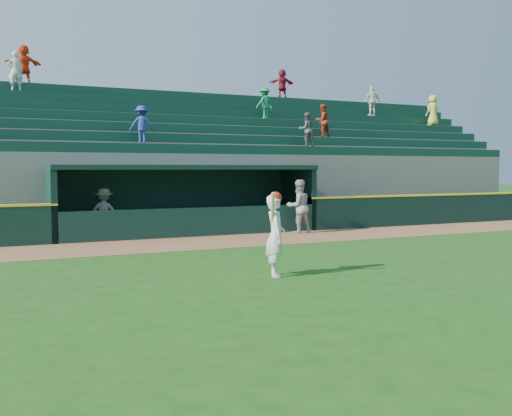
# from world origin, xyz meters

# --- Properties ---
(ground) EXTENTS (120.00, 120.00, 0.00)m
(ground) POSITION_xyz_m (0.00, 0.00, 0.00)
(ground) COLOR #1D4B12
(ground) RESTS_ON ground
(warning_track) EXTENTS (40.00, 3.00, 0.01)m
(warning_track) POSITION_xyz_m (0.00, 4.90, 0.01)
(warning_track) COLOR brown
(warning_track) RESTS_ON ground
(field_wall_right) EXTENTS (15.50, 0.30, 1.20)m
(field_wall_right) POSITION_xyz_m (12.25, 6.55, 0.60)
(field_wall_right) COLOR black
(field_wall_right) RESTS_ON ground
(wall_stripe_right) EXTENTS (15.50, 0.32, 0.06)m
(wall_stripe_right) POSITION_xyz_m (12.25, 6.55, 1.23)
(wall_stripe_right) COLOR yellow
(wall_stripe_right) RESTS_ON field_wall_right
(dugout_player_front) EXTENTS (0.96, 0.76, 1.94)m
(dugout_player_front) POSITION_xyz_m (3.74, 6.05, 0.97)
(dugout_player_front) COLOR #A2A29D
(dugout_player_front) RESTS_ON ground
(dugout_player_inside) EXTENTS (1.23, 0.94, 1.68)m
(dugout_player_inside) POSITION_xyz_m (-2.86, 7.87, 0.84)
(dugout_player_inside) COLOR #9B9B96
(dugout_player_inside) RESTS_ON ground
(dugout) EXTENTS (9.40, 2.80, 2.46)m
(dugout) POSITION_xyz_m (0.00, 8.00, 1.36)
(dugout) COLOR slate
(dugout) RESTS_ON ground
(stands) EXTENTS (34.50, 6.27, 7.60)m
(stands) POSITION_xyz_m (0.01, 12.57, 2.40)
(stands) COLOR slate
(stands) RESTS_ON ground
(batter_at_plate) EXTENTS (0.62, 0.84, 1.86)m
(batter_at_plate) POSITION_xyz_m (-0.74, -1.03, 0.92)
(batter_at_plate) COLOR silver
(batter_at_plate) RESTS_ON ground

